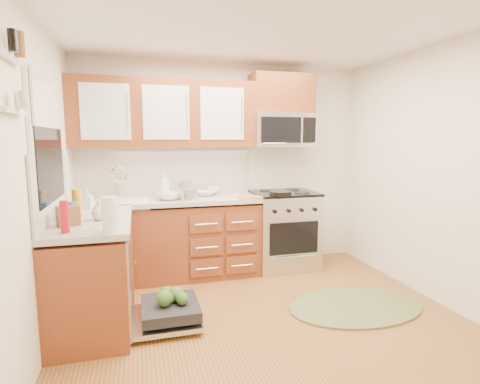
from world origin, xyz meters
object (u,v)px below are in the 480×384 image
object	(u,v)px
stock_pot	(188,195)
bowl_a	(206,193)
upper_cabinets	(165,114)
sink	(120,212)
dishwasher	(166,313)
cutting_board	(250,197)
bowl_b	(169,196)
cup	(213,190)
paper_towel_roll	(110,215)
microwave	(282,130)
skillet	(280,193)
range	(284,230)
rug	(356,306)

from	to	relation	value
stock_pot	bowl_a	size ratio (longest dim) A/B	0.85
upper_cabinets	sink	bearing A→B (deg)	-163.55
sink	stock_pot	xyz separation A→B (m)	(0.73, -0.15, 0.19)
dishwasher	cutting_board	distance (m)	1.62
bowl_a	bowl_b	distance (m)	0.49
cutting_board	cup	distance (m)	0.55
dishwasher	paper_towel_roll	world-z (taller)	paper_towel_roll
paper_towel_roll	bowl_a	bearing A→B (deg)	57.93
microwave	paper_towel_roll	world-z (taller)	microwave
stock_pot	paper_towel_roll	world-z (taller)	paper_towel_roll
skillet	bowl_a	distance (m)	0.88
cutting_board	cup	xyz separation A→B (m)	(-0.35, 0.43, 0.04)
paper_towel_roll	stock_pot	bearing A→B (deg)	60.62
range	paper_towel_roll	distance (m)	2.48
stock_pot	cup	size ratio (longest dim) A/B	1.54
upper_cabinets	cup	xyz separation A→B (m)	(0.56, 0.07, -0.90)
skillet	stock_pot	xyz separation A→B (m)	(-1.05, 0.09, 0.01)
microwave	bowl_a	world-z (taller)	microwave
rug	cutting_board	distance (m)	1.59
rug	bowl_a	bearing A→B (deg)	130.94
microwave	dishwasher	distance (m)	2.55
rug	cutting_board	xyz separation A→B (m)	(-0.74, 1.06, 0.92)
dishwasher	bowl_b	distance (m)	1.35
cup	bowl_a	bearing A→B (deg)	-133.85
range	paper_towel_roll	size ratio (longest dim) A/B	3.67
skillet	bowl_a	world-z (taller)	skillet
dishwasher	paper_towel_roll	size ratio (longest dim) A/B	2.70
sink	paper_towel_roll	size ratio (longest dim) A/B	2.40
microwave	dishwasher	bearing A→B (deg)	-140.93
upper_cabinets	rug	world-z (taller)	upper_cabinets
dishwasher	stock_pot	xyz separation A→B (m)	(0.34, 0.97, 0.89)
range	dishwasher	world-z (taller)	range
sink	dishwasher	xyz separation A→B (m)	(0.39, -1.12, -0.70)
upper_cabinets	range	distance (m)	1.99
skillet	stock_pot	world-z (taller)	stock_pot
cutting_board	bowl_b	world-z (taller)	bowl_b
microwave	bowl_a	bearing A→B (deg)	-179.13
cutting_board	bowl_a	xyz separation A→B (m)	(-0.46, 0.32, 0.02)
dishwasher	cutting_board	size ratio (longest dim) A/B	2.56
range	skillet	size ratio (longest dim) A/B	3.77
bowl_a	cup	world-z (taller)	cup
rug	stock_pot	bearing A→B (deg)	142.26
dishwasher	stock_pot	size ratio (longest dim) A/B	3.43
microwave	sink	size ratio (longest dim) A/B	1.23
dishwasher	cutting_board	bearing A→B (deg)	41.50
upper_cabinets	stock_pot	distance (m)	0.96
microwave	stock_pot	bearing A→B (deg)	-167.07
range	bowl_b	bearing A→B (deg)	-175.99
sink	bowl_a	world-z (taller)	bowl_a
upper_cabinets	stock_pot	bearing A→B (deg)	-55.90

